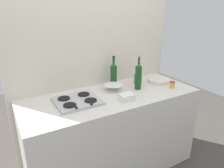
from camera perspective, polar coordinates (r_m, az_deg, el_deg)
ground_plane at (r=2.61m, az=-0.00°, el=-21.55°), size 6.00×6.00×0.00m
counter_block at (r=2.33m, az=-0.00°, el=-13.27°), size 1.80×0.70×0.90m
backsplash_panel at (r=2.33m, az=-4.72°, el=8.28°), size 1.90×0.06×2.51m
stovetop_hob at (r=1.98m, az=-9.46°, el=-4.55°), size 0.40×0.36×0.04m
plate_stack at (r=2.52m, az=12.48°, el=0.91°), size 0.25×0.25×0.04m
wine_bottle_leftmost at (r=2.34m, az=0.44°, el=2.75°), size 0.07×0.07×0.34m
wine_bottle_mid_left at (r=2.24m, az=7.19°, el=2.10°), size 0.07×0.07×0.37m
mixing_bowl at (r=2.23m, az=0.38°, el=-0.86°), size 0.20×0.20×0.06m
butter_dish at (r=2.00m, az=4.05°, el=-3.60°), size 0.14×0.11×0.06m
utensil_crock at (r=2.43m, az=7.10°, el=1.54°), size 0.09×0.09×0.29m
condiment_jar_front at (r=2.39m, az=16.11°, el=-0.16°), size 0.06×0.06×0.07m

